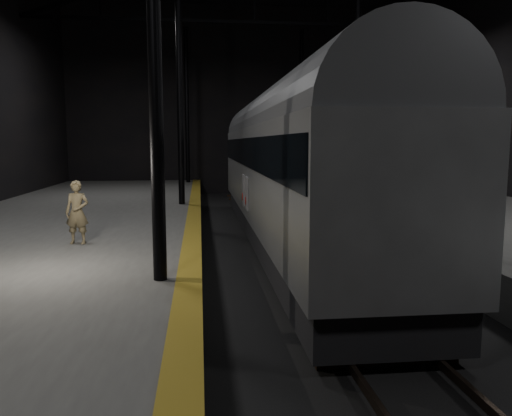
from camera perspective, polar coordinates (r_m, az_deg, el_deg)
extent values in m
plane|color=black|center=(14.32, 5.98, -7.22)|extent=(44.00, 44.00, 0.00)
cube|color=#4F4F4D|center=(14.59, -24.30, -5.56)|extent=(9.00, 43.80, 1.00)
cube|color=olive|center=(13.77, -7.31, -3.54)|extent=(0.50, 43.80, 0.01)
cube|color=#3F3328|center=(14.14, 3.12, -6.67)|extent=(0.08, 43.00, 0.14)
cube|color=#3F3328|center=(14.45, 8.80, -6.44)|extent=(0.08, 43.00, 0.14)
cube|color=black|center=(14.30, 5.98, -6.99)|extent=(2.40, 42.00, 0.12)
cylinder|color=black|center=(9.84, -11.63, 21.30)|extent=(0.26, 0.26, 10.00)
cylinder|color=black|center=(21.67, -8.72, 13.70)|extent=(0.26, 0.26, 10.00)
cylinder|color=black|center=(22.70, 11.39, 13.35)|extent=(0.26, 0.26, 10.00)
cylinder|color=black|center=(33.61, -7.91, 11.47)|extent=(0.26, 0.26, 10.00)
cylinder|color=black|center=(34.29, 5.15, 11.43)|extent=(0.26, 0.26, 10.00)
cube|color=black|center=(28.41, -0.19, 20.46)|extent=(23.60, 0.15, 0.18)
cube|color=#919498|center=(17.32, 3.61, 4.07)|extent=(2.95, 20.37, 3.06)
cube|color=black|center=(17.54, 3.56, -2.19)|extent=(2.70, 19.97, 0.87)
cube|color=black|center=(17.29, 3.63, 6.43)|extent=(3.02, 20.07, 0.92)
cylinder|color=slate|center=(17.30, 3.65, 9.13)|extent=(2.90, 20.17, 2.90)
cube|color=black|center=(10.86, 10.16, -10.43)|extent=(1.83, 2.24, 0.36)
cube|color=black|center=(24.57, 0.68, -0.28)|extent=(1.83, 2.24, 0.36)
cube|color=silver|center=(16.16, -1.05, 1.67)|extent=(0.04, 0.76, 1.07)
cube|color=silver|center=(17.37, -1.43, 2.07)|extent=(0.04, 0.76, 1.07)
cylinder|color=maroon|center=(16.37, -1.18, 0.84)|extent=(0.03, 0.26, 0.26)
cylinder|color=maroon|center=(17.58, -1.54, 1.30)|extent=(0.03, 0.26, 0.26)
imported|color=#8C7B55|center=(13.76, -19.76, -0.46)|extent=(0.65, 0.47, 1.66)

